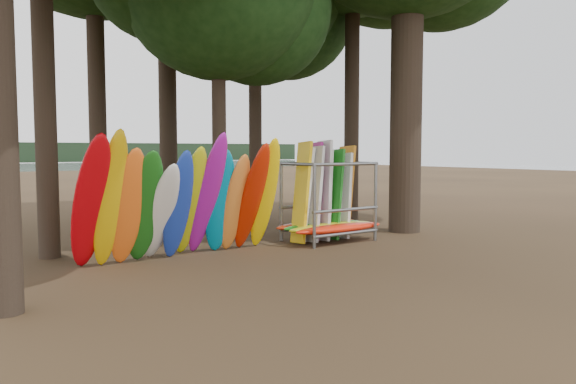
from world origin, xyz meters
TOP-DOWN VIEW (x-y plane):
  - ground at (0.00, 0.00)m, footprint 120.00×120.00m
  - kayak_row at (-2.80, 0.94)m, footprint 5.27×1.89m
  - storage_rack at (1.70, 0.98)m, footprint 3.04×1.53m

SIDE VIEW (x-z plane):
  - ground at x=0.00m, z-range 0.00..0.00m
  - storage_rack at x=1.70m, z-range -0.38..2.48m
  - kayak_row at x=-2.80m, z-range -0.22..2.94m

